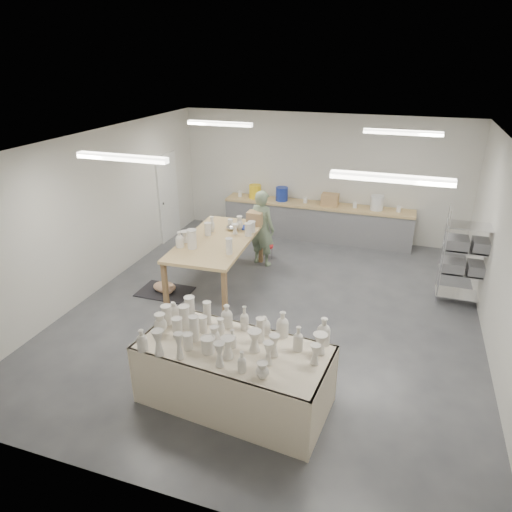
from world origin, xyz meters
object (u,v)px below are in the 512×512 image
(drying_table, at_px, (234,372))
(work_table, at_px, (220,238))
(potter, at_px, (262,228))
(red_stool, at_px, (266,247))

(drying_table, xyz_separation_m, work_table, (-1.50, 3.19, 0.47))
(work_table, distance_m, potter, 1.20)
(drying_table, height_order, work_table, work_table)
(drying_table, relative_size, work_table, 0.98)
(red_stool, bearing_deg, work_table, -111.16)
(potter, bearing_deg, work_table, 82.25)
(work_table, relative_size, red_stool, 6.78)
(drying_table, relative_size, potter, 1.53)
(drying_table, bearing_deg, work_table, 120.94)
(work_table, bearing_deg, drying_table, -67.44)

